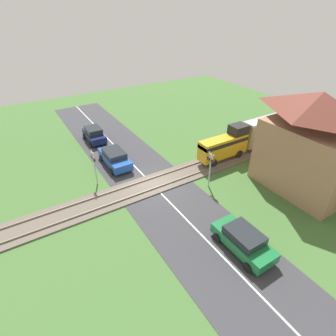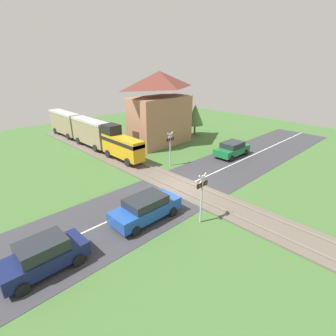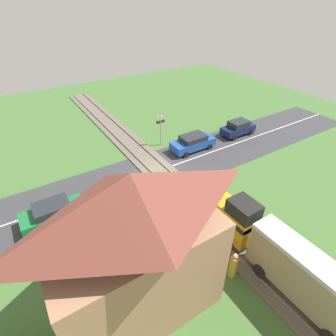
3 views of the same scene
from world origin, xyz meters
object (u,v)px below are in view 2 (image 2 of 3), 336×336
(station_building, at_px, (160,110))
(car_behind_queue, at_px, (44,256))
(crossing_signal_west_approach, at_px, (202,192))
(car_near_crossing, at_px, (146,208))
(car_far_side, at_px, (232,149))
(train, at_px, (88,131))
(pedestrian_by_station, at_px, (120,144))
(crossing_signal_east_approach, at_px, (170,144))

(station_building, bearing_deg, car_behind_queue, -147.38)
(crossing_signal_west_approach, bearing_deg, car_near_crossing, 130.50)
(car_far_side, bearing_deg, station_building, 105.43)
(train, height_order, car_far_side, train)
(car_far_side, relative_size, crossing_signal_west_approach, 1.27)
(car_behind_queue, bearing_deg, pedestrian_by_station, 44.33)
(car_far_side, bearing_deg, car_behind_queue, -171.82)
(car_near_crossing, bearing_deg, pedestrian_by_station, 62.10)
(car_behind_queue, distance_m, crossing_signal_east_approach, 14.68)
(car_far_side, xyz_separation_m, crossing_signal_east_approach, (-6.44, 2.55, 1.28))
(pedestrian_by_station, bearing_deg, car_far_side, -52.43)
(car_behind_queue, xyz_separation_m, crossing_signal_west_approach, (8.30, -2.55, 1.23))
(car_near_crossing, xyz_separation_m, station_building, (11.57, 11.33, 3.18))
(car_behind_queue, relative_size, station_building, 0.47)
(train, distance_m, crossing_signal_west_approach, 18.59)
(pedestrian_by_station, bearing_deg, car_behind_queue, -135.67)
(car_far_side, bearing_deg, pedestrian_by_station, 127.57)
(crossing_signal_west_approach, xyz_separation_m, pedestrian_by_station, (4.39, 14.95, -1.27))
(car_far_side, xyz_separation_m, pedestrian_by_station, (-7.33, 9.53, 0.01))
(car_near_crossing, height_order, car_far_side, car_near_crossing)
(car_behind_queue, bearing_deg, crossing_signal_east_approach, 21.78)
(train, relative_size, car_far_side, 4.40)
(crossing_signal_east_approach, distance_m, pedestrian_by_station, 7.15)
(train, xyz_separation_m, car_near_crossing, (-4.81, -15.85, -1.07))
(train, height_order, crossing_signal_east_approach, train)
(train, distance_m, crossing_signal_east_approach, 10.76)
(car_behind_queue, bearing_deg, train, 55.38)
(car_behind_queue, bearing_deg, crossing_signal_west_approach, -17.05)
(train, bearing_deg, car_near_crossing, -106.89)
(car_near_crossing, height_order, crossing_signal_east_approach, crossing_signal_east_approach)
(car_behind_queue, height_order, crossing_signal_west_approach, crossing_signal_west_approach)
(car_near_crossing, relative_size, crossing_signal_west_approach, 1.39)
(train, relative_size, car_near_crossing, 4.04)
(car_near_crossing, bearing_deg, car_behind_queue, 180.00)
(crossing_signal_east_approach, relative_size, station_building, 0.40)
(train, bearing_deg, car_far_side, -55.00)
(car_behind_queue, height_order, station_building, station_building)
(car_far_side, distance_m, crossing_signal_west_approach, 12.98)
(car_near_crossing, distance_m, crossing_signal_west_approach, 3.58)
(car_far_side, height_order, station_building, station_building)
(car_near_crossing, height_order, station_building, station_building)
(car_far_side, bearing_deg, train, 125.00)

